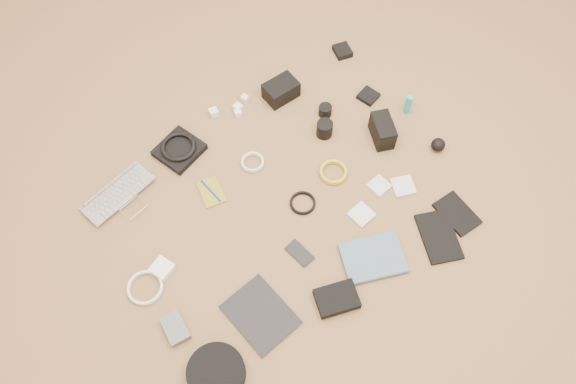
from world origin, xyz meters
TOP-DOWN VIEW (x-y plane):
  - laptop at (-0.47, 0.37)m, footprint 0.32×0.25m
  - headphone_pouch at (-0.19, 0.45)m, footprint 0.20×0.20m
  - headphones at (-0.19, 0.45)m, footprint 0.15×0.15m
  - charger_a at (0.03, 0.52)m, footprint 0.04×0.04m
  - charger_b at (0.12, 0.48)m, footprint 0.04×0.04m
  - charger_c at (0.17, 0.51)m, footprint 0.03×0.03m
  - charger_d at (0.11, 0.46)m, footprint 0.03×0.03m
  - dslr_camera at (0.31, 0.43)m, footprint 0.14×0.10m
  - lens_pouch at (0.67, 0.47)m, footprint 0.09×0.09m
  - notebook_olive at (-0.19, 0.22)m, footprint 0.11×0.14m
  - pen_blue at (-0.19, 0.22)m, footprint 0.02×0.12m
  - cable_white_a at (0.02, 0.23)m, footprint 0.12×0.12m
  - lens_a at (0.33, 0.17)m, footprint 0.07×0.07m
  - lens_b at (0.40, 0.25)m, footprint 0.06×0.06m
  - card_reader at (0.60, 0.21)m, footprint 0.09×0.09m
  - power_brick at (-0.50, 0.05)m, footprint 0.09×0.09m
  - cable_white_b at (-0.58, 0.03)m, footprint 0.16×0.16m
  - cable_black at (0.07, -0.04)m, footprint 0.12×0.12m
  - cable_yellow at (0.24, 0.00)m, footprint 0.14×0.14m
  - flash at (0.51, 0.02)m, footprint 0.12×0.15m
  - lens_cleaner at (0.68, 0.06)m, footprint 0.04×0.04m
  - battery_charger at (-0.57, -0.16)m, footprint 0.08×0.11m
  - tablet at (-0.31, -0.29)m, footprint 0.20×0.25m
  - phone at (-0.07, -0.19)m, footprint 0.07×0.11m
  - filter_case_left at (0.22, -0.20)m, footprint 0.09×0.09m
  - filter_case_mid at (0.35, -0.15)m, footprint 0.08×0.08m
  - filter_case_right at (0.42, -0.21)m, footprint 0.11×0.11m
  - air_blower at (0.65, -0.16)m, footprint 0.07×0.07m
  - headphone_case at (-0.54, -0.37)m, footprint 0.20×0.20m
  - drive_case at (-0.07, -0.41)m, footprint 0.17×0.15m
  - paperback at (0.10, -0.44)m, footprint 0.27×0.24m
  - notebook_black_a at (0.38, -0.44)m, footprint 0.20×0.24m
  - notebook_black_b at (0.51, -0.42)m, footprint 0.11×0.17m

SIDE VIEW (x-z plane):
  - notebook_olive at x=-0.19m, z-range 0.00..0.01m
  - phone at x=-0.07m, z-range 0.00..0.01m
  - cable_black at x=0.07m, z-range 0.00..0.01m
  - filter_case_mid at x=0.35m, z-range 0.00..0.01m
  - tablet at x=-0.31m, z-range 0.00..0.01m
  - cable_white_b at x=-0.58m, z-range 0.00..0.01m
  - cable_white_a at x=0.02m, z-range 0.00..0.01m
  - filter_case_left at x=0.22m, z-range 0.00..0.01m
  - filter_case_right at x=0.42m, z-range 0.00..0.01m
  - cable_yellow at x=0.24m, z-range 0.00..0.01m
  - notebook_black_b at x=0.51m, z-range 0.00..0.01m
  - notebook_black_a at x=0.38m, z-range 0.00..0.01m
  - card_reader at x=0.60m, z-range 0.00..0.02m
  - pen_blue at x=-0.19m, z-range 0.01..0.01m
  - paperback at x=0.10m, z-range 0.00..0.02m
  - laptop at x=-0.47m, z-range 0.00..0.02m
  - charger_c at x=0.17m, z-range 0.00..0.03m
  - charger_d at x=0.11m, z-range 0.00..0.03m
  - lens_pouch at x=0.67m, z-range 0.00..0.03m
  - headphone_pouch at x=-0.19m, z-range 0.00..0.03m
  - charger_b at x=0.12m, z-range 0.00..0.03m
  - power_brick at x=-0.50m, z-range 0.00..0.03m
  - battery_charger at x=-0.57m, z-range 0.00..0.03m
  - charger_a at x=0.03m, z-range 0.00..0.03m
  - drive_case at x=-0.07m, z-range 0.00..0.04m
  - lens_b at x=0.40m, z-range 0.00..0.05m
  - headphone_case at x=-0.54m, z-range 0.00..0.05m
  - air_blower at x=0.65m, z-range 0.00..0.06m
  - lens_a at x=0.33m, z-range 0.00..0.07m
  - headphones at x=-0.19m, z-range 0.03..0.05m
  - dslr_camera at x=0.31m, z-range 0.00..0.08m
  - lens_cleaner at x=0.68m, z-range 0.00..0.10m
  - flash at x=0.51m, z-range 0.00..0.10m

